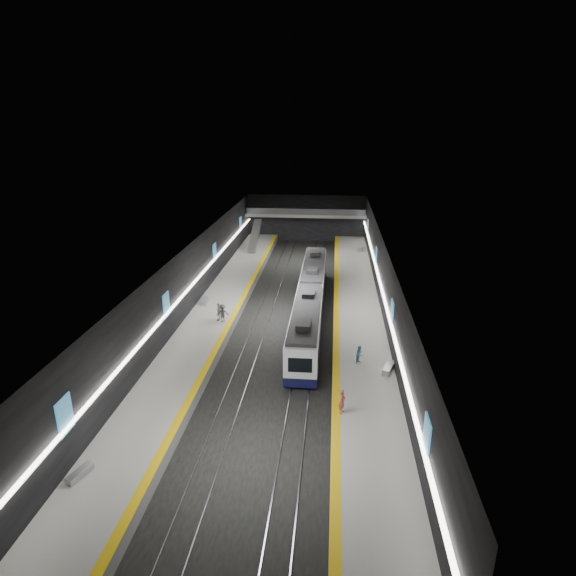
# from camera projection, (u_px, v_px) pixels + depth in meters

# --- Properties ---
(ground) EXTENTS (70.00, 70.00, 0.00)m
(ground) POSITION_uv_depth(u_px,v_px,m) (286.00, 320.00, 50.94)
(ground) COLOR black
(ground) RESTS_ON ground
(ceiling) EXTENTS (20.00, 70.00, 0.04)m
(ceiling) POSITION_uv_depth(u_px,v_px,m) (286.00, 247.00, 48.27)
(ceiling) COLOR beige
(ceiling) RESTS_ON wall_left
(wall_left) EXTENTS (0.04, 70.00, 8.00)m
(wall_left) POSITION_uv_depth(u_px,v_px,m) (191.00, 282.00, 50.52)
(wall_left) COLOR black
(wall_left) RESTS_ON ground
(wall_right) EXTENTS (0.04, 70.00, 8.00)m
(wall_right) POSITION_uv_depth(u_px,v_px,m) (384.00, 288.00, 48.70)
(wall_right) COLOR black
(wall_right) RESTS_ON ground
(wall_back) EXTENTS (20.00, 0.04, 8.00)m
(wall_back) POSITION_uv_depth(u_px,v_px,m) (306.00, 218.00, 82.45)
(wall_back) COLOR black
(wall_back) RESTS_ON ground
(platform_left) EXTENTS (5.00, 70.00, 1.00)m
(platform_left) POSITION_uv_depth(u_px,v_px,m) (216.00, 313.00, 51.46)
(platform_left) COLOR slate
(platform_left) RESTS_ON ground
(tile_surface_left) EXTENTS (5.00, 70.00, 0.02)m
(tile_surface_left) POSITION_uv_depth(u_px,v_px,m) (216.00, 309.00, 51.29)
(tile_surface_left) COLOR #9F9F9A
(tile_surface_left) RESTS_ON platform_left
(tactile_strip_left) EXTENTS (0.60, 70.00, 0.02)m
(tactile_strip_left) POSITION_uv_depth(u_px,v_px,m) (236.00, 309.00, 51.08)
(tactile_strip_left) COLOR #E4B60C
(tactile_strip_left) RESTS_ON platform_left
(platform_right) EXTENTS (5.00, 70.00, 1.00)m
(platform_right) POSITION_uv_depth(u_px,v_px,m) (357.00, 319.00, 50.09)
(platform_right) COLOR slate
(platform_right) RESTS_ON ground
(tile_surface_right) EXTENTS (5.00, 70.00, 0.02)m
(tile_surface_right) POSITION_uv_depth(u_px,v_px,m) (358.00, 314.00, 49.92)
(tile_surface_right) COLOR #9F9F9A
(tile_surface_right) RESTS_ON platform_right
(tactile_strip_right) EXTENTS (0.60, 70.00, 0.02)m
(tactile_strip_right) POSITION_uv_depth(u_px,v_px,m) (336.00, 313.00, 50.12)
(tactile_strip_right) COLOR #E4B60C
(tactile_strip_right) RESTS_ON platform_right
(rails) EXTENTS (6.52, 70.00, 0.12)m
(rails) POSITION_uv_depth(u_px,v_px,m) (286.00, 320.00, 50.92)
(rails) COLOR gray
(rails) RESTS_ON ground
(train) EXTENTS (2.69, 30.05, 3.60)m
(train) POSITION_uv_depth(u_px,v_px,m) (310.00, 298.00, 50.94)
(train) COLOR #0E1035
(train) RESTS_ON ground
(ad_posters) EXTENTS (19.94, 53.50, 2.20)m
(ad_posters) POSITION_uv_depth(u_px,v_px,m) (287.00, 277.00, 50.38)
(ad_posters) COLOR teal
(ad_posters) RESTS_ON wall_left
(cove_light_left) EXTENTS (0.25, 68.60, 0.12)m
(cove_light_left) POSITION_uv_depth(u_px,v_px,m) (193.00, 283.00, 50.57)
(cove_light_left) COLOR white
(cove_light_left) RESTS_ON wall_left
(cove_light_right) EXTENTS (0.25, 68.60, 0.12)m
(cove_light_right) POSITION_uv_depth(u_px,v_px,m) (382.00, 289.00, 48.78)
(cove_light_right) COLOR white
(cove_light_right) RESTS_ON wall_right
(mezzanine_bridge) EXTENTS (20.00, 3.00, 1.50)m
(mezzanine_bridge) POSITION_uv_depth(u_px,v_px,m) (306.00, 215.00, 80.16)
(mezzanine_bridge) COLOR gray
(mezzanine_bridge) RESTS_ON wall_left
(escalator) EXTENTS (1.20, 7.50, 3.92)m
(escalator) POSITION_uv_depth(u_px,v_px,m) (255.00, 236.00, 75.06)
(escalator) COLOR #99999E
(escalator) RESTS_ON platform_left
(bench_left_near) EXTENTS (0.97, 1.77, 0.42)m
(bench_left_near) POSITION_uv_depth(u_px,v_px,m) (80.00, 473.00, 27.22)
(bench_left_near) COLOR #99999E
(bench_left_near) RESTS_ON platform_left
(bench_left_far) EXTENTS (0.66, 1.89, 0.45)m
(bench_left_far) POSITION_uv_depth(u_px,v_px,m) (204.00, 301.00, 52.88)
(bench_left_far) COLOR #99999E
(bench_left_far) RESTS_ON platform_left
(bench_right_near) EXTENTS (1.26, 2.09, 0.50)m
(bench_right_near) POSITION_uv_depth(u_px,v_px,m) (389.00, 368.00, 38.63)
(bench_right_near) COLOR #99999E
(bench_right_near) RESTS_ON platform_right
(bench_right_far) EXTENTS (0.78, 2.01, 0.48)m
(bench_right_far) POSITION_uv_depth(u_px,v_px,m) (360.00, 249.00, 73.76)
(bench_right_far) COLOR #99999E
(bench_right_far) RESTS_ON platform_right
(passenger_right_a) EXTENTS (0.61, 0.76, 1.81)m
(passenger_right_a) POSITION_uv_depth(u_px,v_px,m) (342.00, 401.00, 32.89)
(passenger_right_a) COLOR #B65043
(passenger_right_a) RESTS_ON platform_right
(passenger_right_b) EXTENTS (0.86, 0.93, 1.53)m
(passenger_right_b) POSITION_uv_depth(u_px,v_px,m) (360.00, 354.00, 39.77)
(passenger_right_b) COLOR teal
(passenger_right_b) RESTS_ON platform_right
(passenger_left_a) EXTENTS (0.46, 1.10, 1.87)m
(passenger_left_a) POSITION_uv_depth(u_px,v_px,m) (219.00, 312.00, 48.13)
(passenger_left_a) COLOR silver
(passenger_left_a) RESTS_ON platform_left
(passenger_left_b) EXTENTS (1.32, 0.95, 1.84)m
(passenger_left_b) POSITION_uv_depth(u_px,v_px,m) (223.00, 313.00, 47.77)
(passenger_left_b) COLOR #44424A
(passenger_left_b) RESTS_ON platform_left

